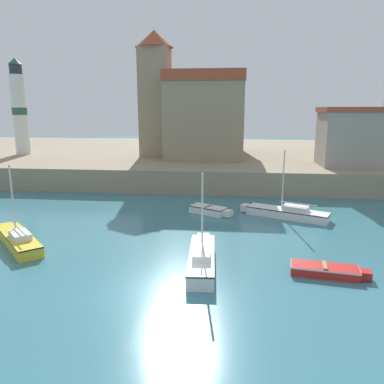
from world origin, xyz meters
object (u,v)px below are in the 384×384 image
at_px(church, 201,112).
at_px(harbor_shed_near_wharf, 356,137).
at_px(sailboat_white_4, 202,258).
at_px(dinghy_white_6, 210,210).
at_px(sailboat_white_3, 286,212).
at_px(lighthouse, 19,109).
at_px(sailboat_yellow_2, 18,239).
at_px(dinghy_red_0, 327,270).

distance_m(church, harbor_shed_near_wharf, 18.86).
height_order(sailboat_white_4, harbor_shed_near_wharf, harbor_shed_near_wharf).
bearing_deg(dinghy_white_6, church, 97.11).
relative_size(sailboat_white_3, harbor_shed_near_wharf, 0.90).
bearing_deg(lighthouse, sailboat_yellow_2, -60.95).
distance_m(sailboat_white_4, harbor_shed_near_wharf, 26.75).
xyz_separation_m(dinghy_white_6, church, (-2.52, 20.19, 7.44)).
distance_m(sailboat_yellow_2, harbor_shed_near_wharf, 32.97).
distance_m(sailboat_yellow_2, sailboat_white_4, 11.46).
distance_m(dinghy_red_0, sailboat_white_3, 10.20).
xyz_separation_m(dinghy_red_0, dinghy_white_6, (-6.48, 10.57, 0.05)).
height_order(dinghy_red_0, sailboat_yellow_2, sailboat_yellow_2).
bearing_deg(church, dinghy_red_0, -73.69).
relative_size(sailboat_yellow_2, dinghy_white_6, 1.50).
bearing_deg(church, dinghy_white_6, -82.89).
bearing_deg(church, sailboat_white_4, -84.88).
bearing_deg(dinghy_red_0, dinghy_white_6, 121.51).
bearing_deg(sailboat_white_4, lighthouse, 132.72).
height_order(church, lighthouse, church).
xyz_separation_m(sailboat_white_4, lighthouse, (-25.88, 28.02, 7.69)).
bearing_deg(harbor_shed_near_wharf, sailboat_white_3, -124.20).
distance_m(sailboat_yellow_2, dinghy_white_6, 13.89).
xyz_separation_m(sailboat_yellow_2, dinghy_white_6, (11.12, 8.33, -0.10)).
bearing_deg(sailboat_white_3, dinghy_white_6, 176.11).
distance_m(sailboat_white_4, church, 31.32).
distance_m(sailboat_yellow_2, church, 30.68).
bearing_deg(sailboat_yellow_2, lighthouse, 119.05).
relative_size(dinghy_white_6, church, 0.23).
bearing_deg(dinghy_red_0, sailboat_white_4, 176.04).
relative_size(church, lighthouse, 1.27).
xyz_separation_m(dinghy_red_0, church, (-9.00, 30.77, 7.49)).
height_order(sailboat_white_3, dinghy_white_6, sailboat_white_3).
bearing_deg(sailboat_white_3, lighthouse, 149.90).
bearing_deg(sailboat_white_4, dinghy_red_0, -3.96).
relative_size(sailboat_white_3, lighthouse, 0.55).
bearing_deg(sailboat_white_3, harbor_shed_near_wharf, 55.80).
bearing_deg(lighthouse, dinghy_white_6, -34.85).
bearing_deg(sailboat_yellow_2, church, 73.23).
xyz_separation_m(sailboat_white_3, lighthouse, (-31.54, 18.28, 7.74)).
bearing_deg(church, sailboat_yellow_2, -106.77).
height_order(dinghy_white_6, harbor_shed_near_wharf, harbor_shed_near_wharf).
height_order(sailboat_white_4, dinghy_white_6, sailboat_white_4).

